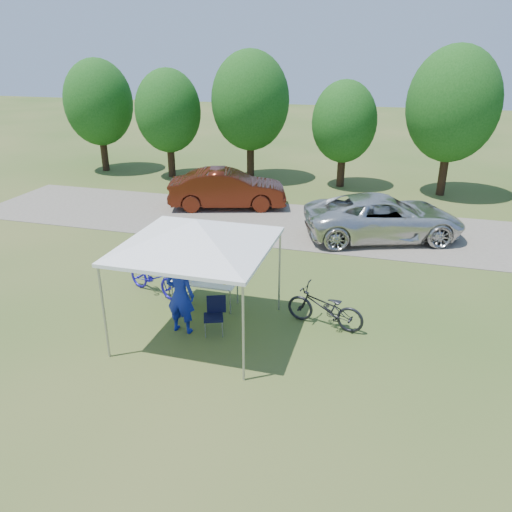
# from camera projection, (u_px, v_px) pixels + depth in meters

# --- Properties ---
(ground) EXTENTS (100.00, 100.00, 0.00)m
(ground) POSITION_uv_depth(u_px,v_px,m) (201.00, 331.00, 11.61)
(ground) COLOR #2D5119
(ground) RESTS_ON ground
(gravel_strip) EXTENTS (24.00, 5.00, 0.02)m
(gravel_strip) POSITION_uv_depth(u_px,v_px,m) (280.00, 223.00, 18.71)
(gravel_strip) COLOR gray
(gravel_strip) RESTS_ON ground
(canopy) EXTENTS (4.53, 4.53, 3.00)m
(canopy) POSITION_uv_depth(u_px,v_px,m) (196.00, 223.00, 10.58)
(canopy) COLOR #A5A5AA
(canopy) RESTS_ON ground
(treeline) EXTENTS (24.89, 4.28, 6.30)m
(treeline) POSITION_uv_depth(u_px,v_px,m) (305.00, 108.00, 22.79)
(treeline) COLOR #382314
(treeline) RESTS_ON ground
(folding_table) EXTENTS (1.64, 0.68, 0.67)m
(folding_table) POSITION_uv_depth(u_px,v_px,m) (205.00, 282.00, 12.57)
(folding_table) COLOR white
(folding_table) RESTS_ON ground
(folding_chair) EXTENTS (0.57, 0.60, 0.86)m
(folding_chair) POSITION_uv_depth(u_px,v_px,m) (215.00, 312.00, 11.42)
(folding_chair) COLOR black
(folding_chair) RESTS_ON ground
(cooler) EXTENTS (0.53, 0.36, 0.38)m
(cooler) POSITION_uv_depth(u_px,v_px,m) (186.00, 271.00, 12.60)
(cooler) COLOR white
(cooler) RESTS_ON folding_table
(ice_cream_cup) EXTENTS (0.08, 0.08, 0.06)m
(ice_cream_cup) POSITION_uv_depth(u_px,v_px,m) (225.00, 283.00, 12.35)
(ice_cream_cup) COLOR #BCCC30
(ice_cream_cup) RESTS_ON folding_table
(cyclist) EXTENTS (0.69, 0.47, 1.84)m
(cyclist) POSITION_uv_depth(u_px,v_px,m) (180.00, 295.00, 11.27)
(cyclist) COLOR #122198
(cyclist) RESTS_ON ground
(bike_blue) EXTENTS (1.92, 1.26, 0.95)m
(bike_blue) POSITION_uv_depth(u_px,v_px,m) (154.00, 277.00, 13.22)
(bike_blue) COLOR #2015C0
(bike_blue) RESTS_ON ground
(bike_dark) EXTENTS (1.96, 1.00, 0.98)m
(bike_dark) POSITION_uv_depth(u_px,v_px,m) (325.00, 308.00, 11.63)
(bike_dark) COLOR black
(bike_dark) RESTS_ON ground
(minivan) EXTENTS (5.86, 4.13, 1.49)m
(minivan) POSITION_uv_depth(u_px,v_px,m) (384.00, 217.00, 16.98)
(minivan) COLOR silver
(minivan) RESTS_ON gravel_strip
(sedan) EXTENTS (4.98, 2.95, 1.55)m
(sedan) POSITION_uv_depth(u_px,v_px,m) (227.00, 189.00, 20.25)
(sedan) COLOR #4A190C
(sedan) RESTS_ON gravel_strip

